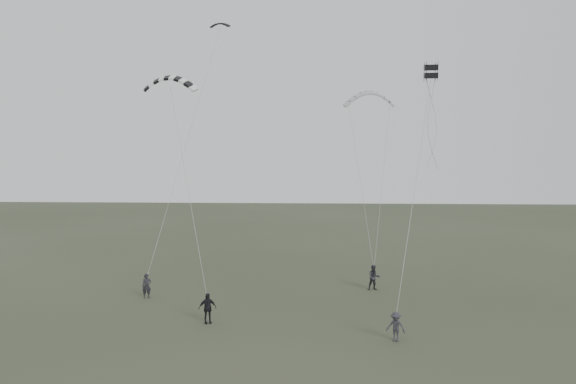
{
  "coord_description": "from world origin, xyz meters",
  "views": [
    {
      "loc": [
        2.68,
        -29.42,
        9.39
      ],
      "look_at": [
        0.94,
        5.71,
        6.77
      ],
      "focal_mm": 35.0,
      "sensor_mm": 36.0,
      "label": 1
    }
  ],
  "objects_px": {
    "kite_pale_large": "(369,93)",
    "kite_box": "(431,72)",
    "flyer_center": "(207,308)",
    "flyer_left": "(147,286)",
    "kite_dark_small": "(220,24)",
    "flyer_right": "(374,278)",
    "kite_striped": "(170,78)",
    "flyer_far": "(396,327)"
  },
  "relations": [
    {
      "from": "flyer_far",
      "to": "kite_dark_small",
      "type": "xyz_separation_m",
      "value": [
        -11.35,
        16.25,
        18.35
      ]
    },
    {
      "from": "kite_dark_small",
      "to": "flyer_far",
      "type": "bearing_deg",
      "value": -40.63
    },
    {
      "from": "flyer_left",
      "to": "kite_box",
      "type": "distance_m",
      "value": 21.62
    },
    {
      "from": "flyer_center",
      "to": "kite_striped",
      "type": "bearing_deg",
      "value": 114.44
    },
    {
      "from": "flyer_left",
      "to": "kite_pale_large",
      "type": "bearing_deg",
      "value": 12.74
    },
    {
      "from": "kite_striped",
      "to": "kite_box",
      "type": "xyz_separation_m",
      "value": [
        14.72,
        -0.4,
        0.2
      ]
    },
    {
      "from": "flyer_far",
      "to": "kite_striped",
      "type": "distance_m",
      "value": 18.45
    },
    {
      "from": "flyer_left",
      "to": "flyer_far",
      "type": "relative_size",
      "value": 1.07
    },
    {
      "from": "flyer_right",
      "to": "kite_box",
      "type": "xyz_separation_m",
      "value": [
        2.4,
        -5.71,
        12.89
      ]
    },
    {
      "from": "kite_dark_small",
      "to": "kite_box",
      "type": "height_order",
      "value": "kite_dark_small"
    },
    {
      "from": "flyer_center",
      "to": "kite_striped",
      "type": "relative_size",
      "value": 0.55
    },
    {
      "from": "kite_pale_large",
      "to": "kite_striped",
      "type": "xyz_separation_m",
      "value": [
        -12.57,
        -12.52,
        -0.33
      ]
    },
    {
      "from": "kite_pale_large",
      "to": "kite_box",
      "type": "bearing_deg",
      "value": -83.69
    },
    {
      "from": "flyer_left",
      "to": "flyer_far",
      "type": "height_order",
      "value": "flyer_left"
    },
    {
      "from": "flyer_far",
      "to": "kite_striped",
      "type": "relative_size",
      "value": 0.49
    },
    {
      "from": "kite_striped",
      "to": "flyer_right",
      "type": "bearing_deg",
      "value": 21.01
    },
    {
      "from": "flyer_right",
      "to": "flyer_far",
      "type": "relative_size",
      "value": 1.15
    },
    {
      "from": "flyer_center",
      "to": "kite_box",
      "type": "height_order",
      "value": "kite_box"
    },
    {
      "from": "kite_box",
      "to": "flyer_right",
      "type": "bearing_deg",
      "value": 117.04
    },
    {
      "from": "flyer_left",
      "to": "kite_pale_large",
      "type": "distance_m",
      "value": 22.23
    },
    {
      "from": "kite_dark_small",
      "to": "kite_pale_large",
      "type": "bearing_deg",
      "value": 20.21
    },
    {
      "from": "kite_box",
      "to": "flyer_center",
      "type": "bearing_deg",
      "value": -166.05
    },
    {
      "from": "flyer_center",
      "to": "kite_pale_large",
      "type": "xyz_separation_m",
      "value": [
        10.05,
        15.01,
        13.04
      ]
    },
    {
      "from": "kite_pale_large",
      "to": "kite_striped",
      "type": "height_order",
      "value": "kite_pale_large"
    },
    {
      "from": "flyer_far",
      "to": "kite_pale_large",
      "type": "xyz_separation_m",
      "value": [
        0.23,
        17.42,
        13.13
      ]
    },
    {
      "from": "flyer_right",
      "to": "flyer_far",
      "type": "height_order",
      "value": "flyer_right"
    },
    {
      "from": "kite_striped",
      "to": "flyer_far",
      "type": "bearing_deg",
      "value": -23.95
    },
    {
      "from": "flyer_left",
      "to": "kite_dark_small",
      "type": "height_order",
      "value": "kite_dark_small"
    },
    {
      "from": "kite_pale_large",
      "to": "kite_striped",
      "type": "distance_m",
      "value": 17.75
    },
    {
      "from": "flyer_far",
      "to": "kite_pale_large",
      "type": "relative_size",
      "value": 0.37
    },
    {
      "from": "kite_dark_small",
      "to": "kite_box",
      "type": "xyz_separation_m",
      "value": [
        13.73,
        -11.75,
        -5.35
      ]
    },
    {
      "from": "kite_dark_small",
      "to": "kite_pale_large",
      "type": "distance_m",
      "value": 12.76
    },
    {
      "from": "flyer_left",
      "to": "kite_dark_small",
      "type": "xyz_separation_m",
      "value": [
        3.33,
        8.85,
        18.3
      ]
    },
    {
      "from": "flyer_center",
      "to": "kite_box",
      "type": "distance_m",
      "value": 17.88
    },
    {
      "from": "flyer_center",
      "to": "kite_box",
      "type": "relative_size",
      "value": 2.22
    },
    {
      "from": "flyer_right",
      "to": "flyer_far",
      "type": "distance_m",
      "value": 10.21
    },
    {
      "from": "flyer_left",
      "to": "kite_box",
      "type": "height_order",
      "value": "kite_box"
    },
    {
      "from": "flyer_center",
      "to": "flyer_right",
      "type": "bearing_deg",
      "value": 17.51
    },
    {
      "from": "flyer_right",
      "to": "kite_dark_small",
      "type": "relative_size",
      "value": 1.09
    },
    {
      "from": "flyer_left",
      "to": "kite_striped",
      "type": "distance_m",
      "value": 13.21
    },
    {
      "from": "flyer_right",
      "to": "flyer_center",
      "type": "distance_m",
      "value": 12.52
    },
    {
      "from": "flyer_center",
      "to": "kite_dark_small",
      "type": "xyz_separation_m",
      "value": [
        -1.53,
        13.83,
        18.25
      ]
    }
  ]
}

